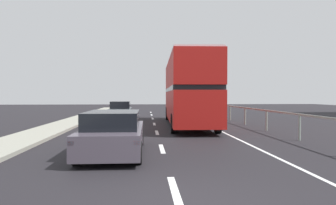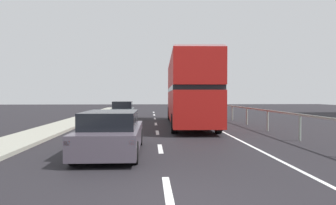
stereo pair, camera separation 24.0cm
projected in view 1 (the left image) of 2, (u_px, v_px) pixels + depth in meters
name	position (u px, v px, depth m)	size (l,w,h in m)	color
lane_paint_markings	(207.00, 137.00, 13.94)	(3.58, 46.00, 0.01)	silver
bridge_side_railing	(281.00, 116.00, 14.51)	(0.10, 42.00, 1.14)	gray
double_decker_bus_red	(187.00, 90.00, 19.35)	(2.87, 11.57, 4.22)	#B11814
hatchback_car_near	(114.00, 133.00, 9.87)	(1.91, 4.60, 1.40)	#4E4652
sedan_car_ahead	(121.00, 110.00, 24.83)	(1.83, 4.19, 1.43)	#424B4F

